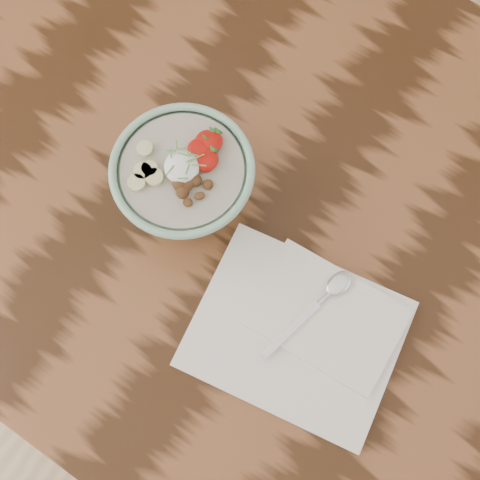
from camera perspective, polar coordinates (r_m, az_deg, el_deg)
name	(u,v)px	position (r cm, az deg, el deg)	size (l,w,h in cm)	color
table	(288,231)	(102.96, 4.08, 0.74)	(160.00, 90.00, 75.00)	#331B0C
breakfast_bowl	(185,180)	(89.01, -4.75, 5.09)	(18.72, 18.72, 12.22)	#88B79A
napkin	(302,330)	(89.32, 5.34, -7.66)	(29.55, 25.34, 1.63)	white
spoon	(327,295)	(89.25, 7.43, -4.68)	(5.29, 16.22, 0.85)	silver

